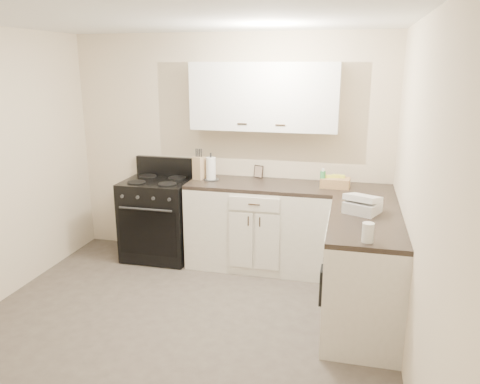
% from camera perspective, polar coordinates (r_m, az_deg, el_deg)
% --- Properties ---
extents(floor, '(3.60, 3.60, 0.00)m').
position_cam_1_polar(floor, '(4.12, -7.94, -16.55)').
color(floor, '#473F38').
rests_on(floor, ground).
extents(ceiling, '(3.60, 3.60, 0.00)m').
position_cam_1_polar(ceiling, '(3.52, -9.52, 20.54)').
color(ceiling, white).
rests_on(ceiling, wall_back).
extents(wall_back, '(3.60, 0.00, 3.60)m').
position_cam_1_polar(wall_back, '(5.30, -1.36, 5.34)').
color(wall_back, beige).
rests_on(wall_back, ground).
extents(wall_right, '(0.00, 3.60, 3.60)m').
position_cam_1_polar(wall_right, '(3.40, 20.74, -1.35)').
color(wall_right, beige).
rests_on(wall_right, ground).
extents(wall_front, '(3.60, 0.00, 3.60)m').
position_cam_1_polar(wall_front, '(2.17, -27.00, -11.45)').
color(wall_front, beige).
rests_on(wall_front, ground).
extents(base_cabinets_back, '(1.55, 0.60, 0.90)m').
position_cam_1_polar(base_cabinets_back, '(5.13, 2.44, -4.27)').
color(base_cabinets_back, silver).
rests_on(base_cabinets_back, floor).
extents(base_cabinets_right, '(0.60, 1.90, 0.90)m').
position_cam_1_polar(base_cabinets_right, '(4.44, 14.64, -7.96)').
color(base_cabinets_right, silver).
rests_on(base_cabinets_right, floor).
extents(countertop_back, '(1.55, 0.60, 0.04)m').
position_cam_1_polar(countertop_back, '(4.99, 2.51, 0.82)').
color(countertop_back, black).
rests_on(countertop_back, base_cabinets_back).
extents(countertop_right, '(0.60, 1.90, 0.04)m').
position_cam_1_polar(countertop_right, '(4.28, 15.06, -2.16)').
color(countertop_right, black).
rests_on(countertop_right, base_cabinets_right).
extents(upper_cabinets, '(1.55, 0.30, 0.70)m').
position_cam_1_polar(upper_cabinets, '(4.99, 2.97, 11.54)').
color(upper_cabinets, silver).
rests_on(upper_cabinets, wall_back).
extents(stove, '(0.75, 0.64, 0.90)m').
position_cam_1_polar(stove, '(5.43, -9.84, -3.23)').
color(stove, black).
rests_on(stove, floor).
extents(knife_block, '(0.14, 0.14, 0.25)m').
position_cam_1_polar(knife_block, '(5.16, -5.00, 2.93)').
color(knife_block, tan).
rests_on(knife_block, countertop_back).
extents(paper_towel, '(0.12, 0.12, 0.25)m').
position_cam_1_polar(paper_towel, '(5.12, -3.56, 2.85)').
color(paper_towel, white).
rests_on(paper_towel, countertop_back).
extents(soap_bottle, '(0.07, 0.07, 0.17)m').
position_cam_1_polar(soap_bottle, '(4.88, 10.04, 1.54)').
color(soap_bottle, '#38944D').
rests_on(soap_bottle, countertop_back).
extents(picture_frame, '(0.12, 0.07, 0.14)m').
position_cam_1_polar(picture_frame, '(5.23, 2.28, 2.52)').
color(picture_frame, black).
rests_on(picture_frame, countertop_back).
extents(wicker_basket, '(0.30, 0.21, 0.10)m').
position_cam_1_polar(wicker_basket, '(4.92, 11.53, 1.13)').
color(wicker_basket, tan).
rests_on(wicker_basket, countertop_right).
extents(countertop_grill, '(0.34, 0.34, 0.10)m').
position_cam_1_polar(countertop_grill, '(4.13, 14.69, -1.79)').
color(countertop_grill, silver).
rests_on(countertop_grill, countertop_right).
extents(glass_jar, '(0.09, 0.09, 0.14)m').
position_cam_1_polar(glass_jar, '(3.46, 15.33, -4.78)').
color(glass_jar, silver).
rests_on(glass_jar, countertop_right).
extents(oven_mitt_near, '(0.02, 0.17, 0.29)m').
position_cam_1_polar(oven_mitt_near, '(3.86, 9.89, -11.11)').
color(oven_mitt_near, black).
rests_on(oven_mitt_near, base_cabinets_right).
extents(oven_mitt_far, '(0.02, 0.15, 0.27)m').
position_cam_1_polar(oven_mitt_far, '(4.21, 10.23, -9.15)').
color(oven_mitt_far, black).
rests_on(oven_mitt_far, base_cabinets_right).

